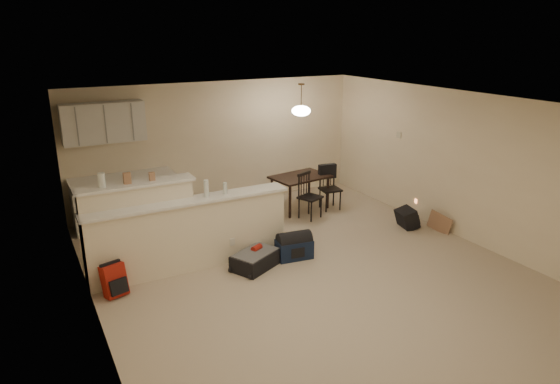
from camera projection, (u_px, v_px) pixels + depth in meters
room at (309, 191)px, 7.13m from camera, size 7.00×7.02×2.50m
breakfast_bar at (172, 232)px, 7.35m from camera, size 3.08×0.58×1.39m
upper_cabinets at (104, 123)px, 8.72m from camera, size 1.40×0.34×0.70m
kitchen_counter at (125, 201)px, 9.14m from camera, size 1.80×0.60×0.90m
thermostat at (399, 135)px, 9.69m from camera, size 0.02×0.12×0.12m
jar at (102, 180)px, 6.80m from camera, size 0.10×0.10×0.20m
cereal_box at (127, 178)px, 6.96m from camera, size 0.10×0.07×0.16m
small_box at (152, 176)px, 7.12m from camera, size 0.08×0.06×0.12m
bottle_a at (206, 189)px, 7.34m from camera, size 0.07×0.07×0.26m
bottle_b at (225, 188)px, 7.48m from camera, size 0.06×0.06×0.18m
dining_table at (300, 180)px, 9.90m from camera, size 1.20×0.89×0.69m
pendant_lamp at (301, 110)px, 9.47m from camera, size 0.36×0.36×0.62m
dining_chair_near at (310, 196)px, 9.47m from camera, size 0.49×0.48×0.88m
dining_chair_far at (330, 188)px, 9.95m from camera, size 0.42×0.41×0.87m
suitcase at (255, 260)px, 7.56m from camera, size 0.84×0.73×0.24m
red_backpack at (114, 280)px, 6.73m from camera, size 0.34×0.26×0.45m
navy_duffel at (294, 249)px, 7.86m from camera, size 0.59×0.37×0.30m
black_daypack at (407, 218)px, 9.09m from camera, size 0.35×0.44×0.34m
cardboard_sheet at (440, 223)px, 8.89m from camera, size 0.12×0.44×0.34m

